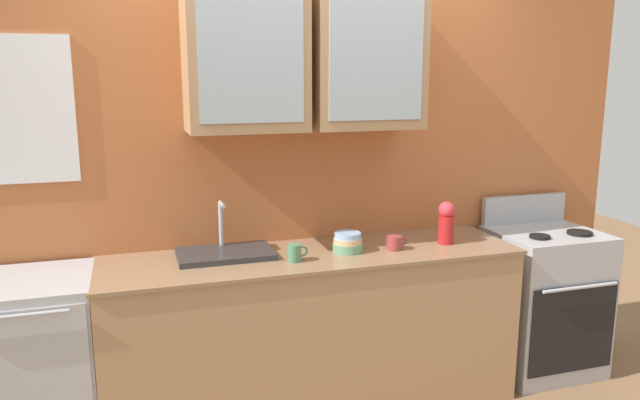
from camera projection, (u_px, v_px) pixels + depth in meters
back_wall_unit at (296, 128)px, 3.36m from camera, size 4.18×0.46×2.84m
counter at (314, 331)px, 3.30m from camera, size 2.23×0.60×0.88m
stove_range at (543, 300)px, 3.74m from camera, size 0.62×0.59×1.06m
sink_faucet at (225, 252)px, 3.15m from camera, size 0.49×0.31×0.28m
bowl_stack at (348, 242)px, 3.24m from camera, size 0.16×0.16×0.11m
vase at (446, 222)px, 3.38m from camera, size 0.09×0.09×0.24m
cup_near_sink at (295, 253)px, 3.07m from camera, size 0.11×0.07×0.09m
cup_near_bowls at (395, 243)px, 3.27m from camera, size 0.12×0.08×0.08m
dishwasher at (27, 369)px, 2.87m from camera, size 0.64×0.59×0.88m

